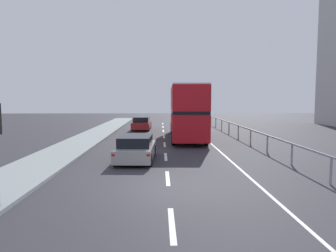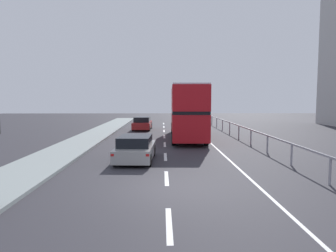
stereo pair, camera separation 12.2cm
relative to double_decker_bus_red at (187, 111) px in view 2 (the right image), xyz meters
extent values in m
cube|color=#2E2D33|center=(-1.88, -14.30, -2.37)|extent=(73.34, 120.00, 0.10)
cube|color=silver|center=(-1.88, -17.63, -2.31)|extent=(0.16, 2.36, 0.01)
cube|color=silver|center=(-1.88, -12.89, -2.31)|extent=(0.16, 2.36, 0.01)
cube|color=silver|center=(-1.88, -8.14, -2.31)|extent=(0.16, 2.36, 0.01)
cube|color=silver|center=(-1.88, -3.40, -2.31)|extent=(0.16, 2.36, 0.01)
cube|color=silver|center=(-1.88, 1.34, -2.31)|extent=(0.16, 2.36, 0.01)
cube|color=silver|center=(-1.88, 6.08, -2.31)|extent=(0.16, 2.36, 0.01)
cube|color=silver|center=(-1.88, 10.83, -2.31)|extent=(0.16, 2.36, 0.01)
cube|color=silver|center=(-1.88, 15.57, -2.31)|extent=(0.16, 2.36, 0.01)
cube|color=silver|center=(1.54, -5.30, -2.31)|extent=(0.12, 46.00, 0.01)
cube|color=gray|center=(4.31, -5.30, -1.25)|extent=(0.08, 42.00, 0.08)
cylinder|color=gray|center=(4.31, -14.05, -1.78)|extent=(0.10, 0.10, 1.07)
cylinder|color=gray|center=(4.31, -10.55, -1.78)|extent=(0.10, 0.10, 1.07)
cylinder|color=gray|center=(4.31, -7.05, -1.78)|extent=(0.10, 0.10, 1.07)
cylinder|color=gray|center=(4.31, -3.55, -1.78)|extent=(0.10, 0.10, 1.07)
cylinder|color=gray|center=(4.31, -0.05, -1.78)|extent=(0.10, 0.10, 1.07)
cylinder|color=gray|center=(4.31, 3.45, -1.78)|extent=(0.10, 0.10, 1.07)
cylinder|color=gray|center=(4.31, 6.95, -1.78)|extent=(0.10, 0.10, 1.07)
cylinder|color=gray|center=(4.31, 10.45, -1.78)|extent=(0.10, 0.10, 1.07)
cylinder|color=gray|center=(4.31, 13.95, -1.78)|extent=(0.10, 0.10, 1.07)
cube|color=#B01219|center=(0.00, -0.01, -1.04)|extent=(2.78, 10.80, 1.86)
cube|color=black|center=(0.00, -0.01, 0.02)|extent=(2.79, 10.37, 0.24)
cube|color=#B01219|center=(0.00, -0.01, 1.02)|extent=(2.78, 10.80, 1.77)
cube|color=silver|center=(0.00, -0.01, 1.96)|extent=(2.72, 10.59, 0.10)
cube|color=black|center=(0.13, 5.34, -0.94)|extent=(2.27, 0.09, 1.30)
cube|color=yellow|center=(0.13, 5.34, 1.47)|extent=(1.51, 0.08, 0.28)
cylinder|color=black|center=(-1.06, 3.99, -1.82)|extent=(0.30, 1.01, 1.00)
cylinder|color=black|center=(1.25, 3.94, -1.82)|extent=(0.30, 1.01, 1.00)
cylinder|color=black|center=(-1.25, -3.75, -1.82)|extent=(0.30, 1.01, 1.00)
cylinder|color=black|center=(1.07, -3.81, -1.82)|extent=(0.30, 1.01, 1.00)
cube|color=gray|center=(-3.46, -9.18, -1.81)|extent=(2.03, 4.22, 0.65)
cube|color=black|center=(-3.47, -9.39, -1.23)|extent=(1.72, 2.35, 0.52)
cube|color=red|center=(-4.38, -11.19, -1.65)|extent=(0.16, 0.07, 0.12)
cube|color=red|center=(-2.74, -11.26, -1.65)|extent=(0.16, 0.07, 0.12)
cylinder|color=black|center=(-4.24, -7.78, -2.00)|extent=(0.23, 0.65, 0.64)
cylinder|color=black|center=(-2.56, -7.85, -2.00)|extent=(0.23, 0.65, 0.64)
cylinder|color=black|center=(-4.37, -10.52, -2.00)|extent=(0.23, 0.65, 0.64)
cylinder|color=black|center=(-2.69, -10.59, -2.00)|extent=(0.23, 0.65, 0.64)
cube|color=maroon|center=(-4.17, 7.46, -1.80)|extent=(1.94, 4.42, 0.67)
cube|color=black|center=(-4.18, 7.24, -1.20)|extent=(1.66, 2.45, 0.54)
cube|color=red|center=(-5.04, 5.33, -1.63)|extent=(0.16, 0.07, 0.12)
cube|color=red|center=(-3.44, 5.28, -1.63)|extent=(0.16, 0.07, 0.12)
cylinder|color=black|center=(-4.95, 8.96, -2.00)|extent=(0.22, 0.65, 0.64)
cylinder|color=black|center=(-3.31, 8.91, -2.00)|extent=(0.22, 0.65, 0.64)
cylinder|color=black|center=(-5.04, 6.00, -2.00)|extent=(0.22, 0.65, 0.64)
cylinder|color=black|center=(-3.40, 5.95, -2.00)|extent=(0.22, 0.65, 0.64)
camera|label=1|loc=(-2.17, -25.42, 0.94)|focal=33.02mm
camera|label=2|loc=(-2.05, -25.42, 0.94)|focal=33.02mm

